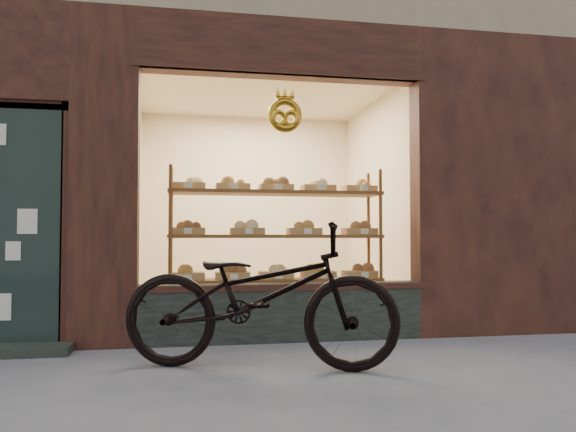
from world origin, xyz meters
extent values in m
plane|color=slate|center=(0.00, 0.00, 0.00)|extent=(90.00, 90.00, 0.00)
cube|color=black|center=(0.45, 2.12, 0.28)|extent=(2.70, 0.25, 0.55)
cube|color=#1E2D2C|center=(-2.00, 2.06, 1.10)|extent=(0.90, 0.04, 2.15)
torus|color=gold|center=(0.45, 2.02, 2.15)|extent=(0.33, 0.07, 0.33)
cube|color=brown|center=(0.45, 2.55, 0.05)|extent=(2.20, 0.45, 0.04)
cube|color=brown|center=(0.45, 2.55, 0.55)|extent=(2.20, 0.45, 0.03)
cube|color=brown|center=(0.45, 2.55, 1.00)|extent=(2.20, 0.45, 0.04)
cube|color=brown|center=(0.45, 2.55, 1.45)|extent=(2.20, 0.45, 0.04)
cylinder|color=brown|center=(-0.62, 2.35, 0.85)|extent=(0.04, 0.04, 1.70)
cylinder|color=brown|center=(1.52, 2.35, 0.85)|extent=(0.04, 0.04, 1.70)
cylinder|color=brown|center=(-0.62, 2.75, 0.85)|extent=(0.04, 0.04, 1.70)
cylinder|color=brown|center=(1.52, 2.75, 0.85)|extent=(0.04, 0.04, 1.70)
cube|color=tan|center=(-0.45, 2.55, 0.60)|extent=(0.34, 0.24, 0.07)
sphere|color=#B77C46|center=(-0.45, 2.55, 0.69)|extent=(0.11, 0.11, 0.11)
cube|color=white|center=(-0.45, 2.36, 0.60)|extent=(0.07, 0.01, 0.05)
cube|color=tan|center=(0.00, 2.55, 0.60)|extent=(0.34, 0.24, 0.07)
sphere|color=brown|center=(0.00, 2.55, 0.69)|extent=(0.11, 0.11, 0.11)
cube|color=white|center=(0.00, 2.36, 0.60)|extent=(0.07, 0.01, 0.05)
cube|color=tan|center=(0.45, 2.55, 0.60)|extent=(0.34, 0.24, 0.07)
sphere|color=#E0BB7C|center=(0.45, 2.55, 0.69)|extent=(0.11, 0.11, 0.11)
cube|color=white|center=(0.45, 2.36, 0.60)|extent=(0.07, 0.01, 0.05)
cube|color=tan|center=(0.90, 2.55, 0.60)|extent=(0.34, 0.24, 0.07)
sphere|color=#B77C46|center=(0.90, 2.55, 0.69)|extent=(0.11, 0.11, 0.11)
cube|color=white|center=(0.90, 2.36, 0.60)|extent=(0.07, 0.01, 0.05)
cube|color=tan|center=(1.35, 2.55, 0.60)|extent=(0.34, 0.24, 0.07)
sphere|color=brown|center=(1.35, 2.55, 0.69)|extent=(0.11, 0.11, 0.11)
cube|color=white|center=(1.35, 2.36, 0.60)|extent=(0.08, 0.01, 0.05)
cube|color=tan|center=(-0.45, 2.55, 1.05)|extent=(0.34, 0.24, 0.07)
sphere|color=brown|center=(-0.45, 2.55, 1.14)|extent=(0.11, 0.11, 0.11)
cube|color=white|center=(-0.45, 2.36, 1.05)|extent=(0.07, 0.01, 0.06)
cube|color=tan|center=(0.15, 2.55, 1.05)|extent=(0.34, 0.24, 0.07)
sphere|color=#E0BB7C|center=(0.15, 2.55, 1.14)|extent=(0.11, 0.11, 0.11)
cube|color=white|center=(0.15, 2.36, 1.05)|extent=(0.08, 0.01, 0.06)
cube|color=tan|center=(0.75, 2.55, 1.05)|extent=(0.34, 0.24, 0.07)
sphere|color=#B77C46|center=(0.75, 2.55, 1.14)|extent=(0.11, 0.11, 0.11)
cube|color=white|center=(0.75, 2.36, 1.05)|extent=(0.07, 0.01, 0.06)
cube|color=tan|center=(1.35, 2.55, 1.05)|extent=(0.34, 0.24, 0.07)
sphere|color=brown|center=(1.35, 2.55, 1.14)|extent=(0.11, 0.11, 0.11)
cube|color=white|center=(1.35, 2.36, 1.05)|extent=(0.08, 0.01, 0.06)
cube|color=tan|center=(-0.45, 2.55, 1.50)|extent=(0.34, 0.24, 0.07)
sphere|color=#E0BB7C|center=(-0.45, 2.55, 1.59)|extent=(0.11, 0.11, 0.11)
cube|color=white|center=(-0.45, 2.36, 1.50)|extent=(0.07, 0.01, 0.06)
cube|color=tan|center=(0.00, 2.55, 1.50)|extent=(0.34, 0.24, 0.07)
sphere|color=#B77C46|center=(0.00, 2.55, 1.59)|extent=(0.11, 0.11, 0.11)
cube|color=white|center=(0.00, 2.36, 1.50)|extent=(0.07, 0.01, 0.06)
cube|color=tan|center=(0.45, 2.55, 1.50)|extent=(0.34, 0.24, 0.07)
sphere|color=brown|center=(0.45, 2.55, 1.59)|extent=(0.11, 0.11, 0.11)
cube|color=white|center=(0.45, 2.36, 1.50)|extent=(0.07, 0.01, 0.06)
cube|color=tan|center=(0.90, 2.55, 1.50)|extent=(0.34, 0.24, 0.07)
sphere|color=#E0BB7C|center=(0.90, 2.55, 1.59)|extent=(0.11, 0.11, 0.11)
cube|color=white|center=(0.90, 2.36, 1.50)|extent=(0.07, 0.01, 0.06)
cube|color=tan|center=(1.35, 2.55, 1.50)|extent=(0.34, 0.24, 0.07)
sphere|color=#B77C46|center=(1.35, 2.55, 1.59)|extent=(0.11, 0.11, 0.11)
cube|color=white|center=(1.35, 2.36, 1.50)|extent=(0.08, 0.01, 0.06)
imported|color=black|center=(0.08, 1.04, 0.55)|extent=(2.22, 1.32, 1.10)
camera|label=1|loc=(-0.49, -3.19, 0.99)|focal=35.00mm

